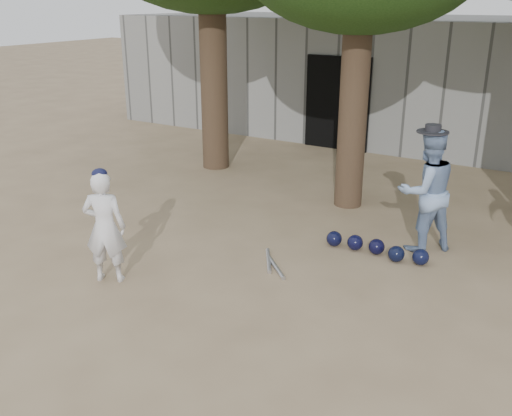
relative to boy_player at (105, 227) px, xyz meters
The scene contains 6 objects.
ground 1.23m from the boy_player, ahead, with size 70.00×70.00×0.00m, color #937C5E.
boy_player is the anchor object (origin of this frame).
spectator_blue 4.46m from the boy_player, 43.61° to the left, with size 0.86×0.67×1.78m, color #7E9AC4.
back_building 10.51m from the boy_player, 84.64° to the left, with size 16.00×5.24×3.00m.
helmet_row 3.76m from the boy_player, 42.54° to the left, with size 1.51×0.32×0.23m.
bat_pile 2.29m from the boy_player, 41.76° to the left, with size 0.67×0.71×0.06m.
Camera 1 is at (4.09, -4.86, 3.48)m, focal length 40.00 mm.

